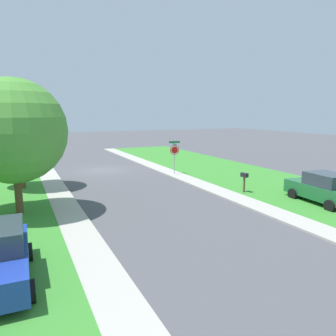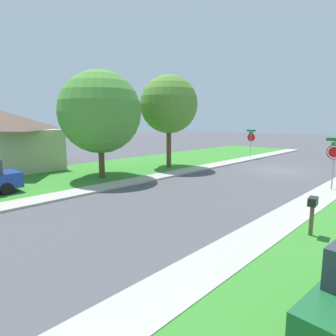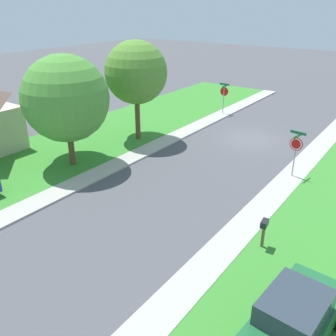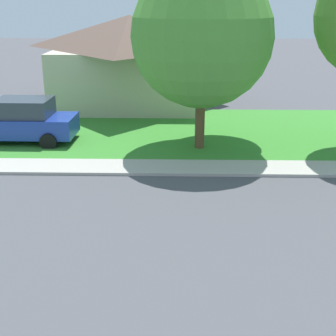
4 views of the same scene
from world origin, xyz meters
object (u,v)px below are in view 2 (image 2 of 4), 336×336
Objects in this scene: stop_sign_near_corner at (251,139)px; stop_sign_far_corner at (334,155)px; mailbox at (313,207)px; tree_across_right at (168,106)px; tree_across_left at (100,115)px.

stop_sign_near_corner is 1.00× the size of stop_sign_far_corner.
mailbox is at bearing 122.42° from stop_sign_near_corner.
stop_sign_near_corner is 0.40× the size of tree_across_right.
mailbox is at bearing 150.11° from tree_across_right.
mailbox is at bearing 173.81° from tree_across_left.
stop_sign_near_corner is at bearing -99.24° from tree_across_left.
tree_across_right is at bearing -29.89° from mailbox.
stop_sign_near_corner is 2.11× the size of mailbox.
tree_across_left is at bearing 26.52° from stop_sign_far_corner.
stop_sign_far_corner is 13.47m from tree_across_left.
stop_sign_far_corner is at bearing -153.48° from tree_across_left.
tree_across_right is at bearing 77.01° from stop_sign_near_corner.
tree_across_right reaches higher than stop_sign_near_corner.
tree_across_right reaches higher than stop_sign_far_corner.
tree_across_left is at bearing -6.19° from mailbox.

